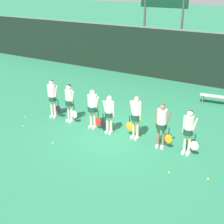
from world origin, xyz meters
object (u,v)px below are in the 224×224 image
scoreboard (164,6)px  player_1 (69,100)px  bench_courtside (219,97)px  tennis_ball_6 (25,117)px  player_3 (109,112)px  player_4 (136,114)px  tennis_ball_5 (169,173)px  tennis_ball_1 (161,138)px  tennis_ball_2 (208,179)px  player_0 (52,96)px  tennis_ball_4 (53,143)px  player_2 (93,106)px  tennis_ball_3 (23,126)px  player_6 (189,129)px  tennis_ball_0 (69,104)px  player_5 (162,122)px

scoreboard → player_1: size_ratio=3.19×
bench_courtside → tennis_ball_6: 9.45m
player_1 → player_3: 2.05m
player_4 → tennis_ball_5: (2.05, -1.64, -1.02)m
player_3 → tennis_ball_1: (2.07, 0.57, -0.90)m
tennis_ball_1 → tennis_ball_2: bearing=-37.9°
scoreboard → player_0: bearing=-97.4°
scoreboard → player_4: 10.49m
tennis_ball_1 → player_3: bearing=-164.5°
scoreboard → player_1: bearing=-91.8°
scoreboard → tennis_ball_6: bearing=-102.7°
player_4 → player_0: bearing=-168.8°
player_3 → tennis_ball_4: player_3 is taller
bench_courtside → tennis_ball_2: (1.27, -6.71, -0.34)m
bench_courtside → tennis_ball_5: 7.01m
player_2 → tennis_ball_6: bearing=-163.4°
tennis_ball_2 → tennis_ball_6: (-8.46, 0.59, -0.00)m
player_3 → tennis_ball_2: 4.65m
tennis_ball_1 → tennis_ball_2: tennis_ball_2 is taller
player_4 → tennis_ball_3: (-4.59, -1.53, -1.02)m
bench_courtside → player_2: (-3.95, -5.41, 0.63)m
player_6 → tennis_ball_6: (-7.35, -0.64, -0.98)m
player_3 → bench_courtside: bearing=54.1°
player_3 → tennis_ball_2: player_3 is taller
player_2 → tennis_ball_5: size_ratio=24.71×
tennis_ball_1 → tennis_ball_0: bearing=169.2°
player_5 → tennis_ball_6: bearing=178.2°
player_5 → tennis_ball_5: bearing=-65.5°
bench_courtside → tennis_ball_4: 8.65m
tennis_ball_4 → player_3: bearing=54.6°
player_5 → player_2: bearing=170.8°
player_0 → tennis_ball_1: player_0 is taller
scoreboard → tennis_ball_2: (6.14, -10.91, -4.20)m
player_0 → player_3: 3.00m
player_3 → player_5: 2.28m
player_3 → player_4: (1.15, 0.10, 0.12)m
player_1 → tennis_ball_4: bearing=-65.0°
tennis_ball_4 → scoreboard: bearing=91.9°
tennis_ball_5 → player_3: bearing=154.4°
tennis_ball_5 → tennis_ball_6: size_ratio=1.08×
tennis_ball_0 → tennis_ball_5: bearing=-25.7°
player_2 → bench_courtside: bearing=58.3°
player_1 → player_3: bearing=4.0°
bench_courtside → tennis_ball_3: size_ratio=28.15×
player_1 → player_4: bearing=6.6°
tennis_ball_2 → player_1: bearing=168.5°
player_2 → tennis_ball_2: size_ratio=23.70×
player_6 → tennis_ball_4: size_ratio=24.80×
tennis_ball_0 → tennis_ball_2: bearing=-20.2°
player_1 → player_6: (5.33, -0.09, -0.01)m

